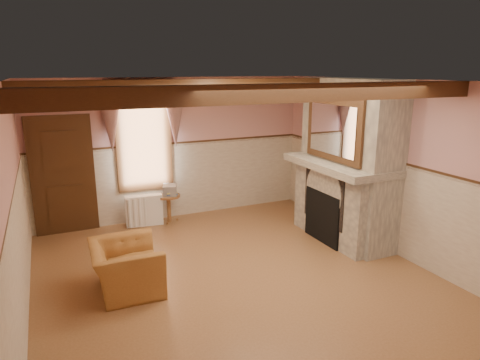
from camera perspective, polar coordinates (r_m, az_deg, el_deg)
name	(u,v)px	position (r m, az deg, el deg)	size (l,w,h in m)	color
floor	(235,277)	(6.41, -0.63, -12.80)	(5.50, 6.00, 0.01)	brown
ceiling	(235,81)	(5.69, -0.71, 13.09)	(5.50, 6.00, 0.01)	silver
wall_back	(174,149)	(8.66, -8.78, 4.11)	(5.50, 0.02, 2.80)	tan
wall_front	(395,279)	(3.55, 19.93, -12.26)	(5.50, 0.02, 2.80)	tan
wall_left	(11,212)	(5.45, -28.21, -3.73)	(0.02, 6.00, 2.80)	tan
wall_right	(388,166)	(7.42, 19.14, 1.72)	(0.02, 6.00, 2.80)	tan
wainscot	(235,229)	(6.10, -0.65, -6.54)	(5.50, 6.00, 1.50)	beige
chair_rail	(235,178)	(5.87, -0.67, 0.30)	(5.50, 6.00, 0.08)	black
firebox	(326,216)	(7.65, 11.35, -4.78)	(0.20, 0.95, 0.90)	black
armchair	(126,267)	(6.13, -14.93, -11.19)	(1.03, 0.90, 0.67)	#9E662D
side_table	(169,208)	(8.60, -9.46, -3.74)	(0.46, 0.46, 0.55)	brown
book_stack	(170,190)	(8.49, -9.33, -1.32)	(0.26, 0.32, 0.20)	#B7AD8C
radiator	(144,210)	(8.48, -12.66, -3.98)	(0.70, 0.18, 0.60)	white
bowl	(332,156)	(7.72, 12.12, 3.18)	(0.38, 0.38, 0.09)	brown
mantel_clock	(314,148)	(8.15, 9.83, 4.28)	(0.14, 0.24, 0.20)	black
oil_lamp	(321,148)	(7.95, 10.81, 4.27)	(0.11, 0.11, 0.28)	#B58933
candle_red	(365,164)	(7.04, 16.37, 2.12)	(0.06, 0.06, 0.16)	red
jar_yellow	(363,164)	(7.09, 16.09, 2.05)	(0.06, 0.06, 0.12)	gold
fireplace	(349,161)	(7.65, 14.29, 2.45)	(0.85, 2.00, 2.80)	gray
mantel	(340,164)	(7.54, 13.20, 2.04)	(1.05, 2.05, 0.12)	gray
overmantel_mirror	(333,130)	(7.33, 12.33, 6.58)	(0.06, 1.44, 1.04)	silver
door	(63,177)	(8.36, -22.52, 0.33)	(1.10, 0.10, 2.10)	black
window	(144,139)	(8.45, -12.71, 5.39)	(1.06, 0.08, 2.02)	white
window_drapes	(143,108)	(8.29, -12.81, 9.40)	(1.30, 0.14, 1.40)	gray
ceiling_beam_front	(281,93)	(4.63, 5.46, 11.44)	(5.50, 0.18, 0.20)	black
ceiling_beam_back	(203,86)	(6.81, -4.90, 12.44)	(5.50, 0.18, 0.20)	black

